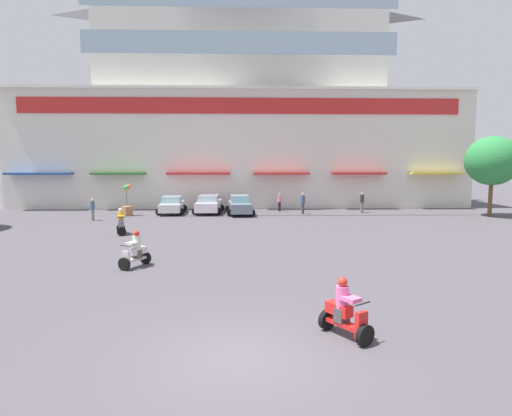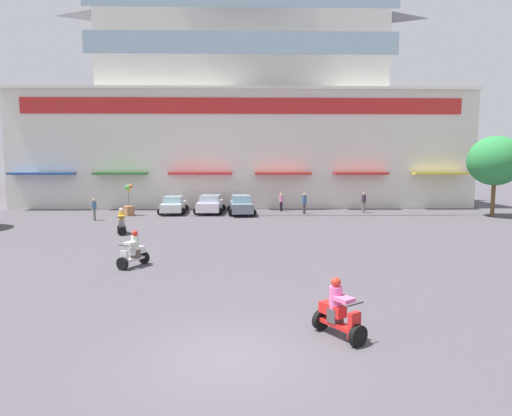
{
  "view_description": "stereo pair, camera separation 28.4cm",
  "coord_description": "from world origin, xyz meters",
  "px_view_note": "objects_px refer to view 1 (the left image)",
  "views": [
    {
      "loc": [
        0.1,
        -9.21,
        4.36
      ],
      "look_at": [
        0.89,
        15.88,
        1.62
      ],
      "focal_mm": 30.37,
      "sensor_mm": 36.0,
      "label": 1
    },
    {
      "loc": [
        0.38,
        -9.22,
        4.36
      ],
      "look_at": [
        0.89,
        15.88,
        1.62
      ],
      "focal_mm": 30.37,
      "sensor_mm": 36.0,
      "label": 2
    }
  ],
  "objects_px": {
    "parked_car_0": "(172,205)",
    "parked_car_1": "(209,204)",
    "pedestrian_0": "(303,202)",
    "pedestrian_3": "(93,208)",
    "pedestrian_1": "(280,201)",
    "parked_car_2": "(240,205)",
    "balloon_vendor_cart": "(127,205)",
    "scooter_rider_2": "(345,313)",
    "scooter_rider_3": "(135,252)",
    "pedestrian_2": "(362,201)",
    "plaza_tree_1": "(492,161)",
    "scooter_rider_4": "(121,223)"
  },
  "relations": [
    {
      "from": "plaza_tree_1",
      "to": "scooter_rider_2",
      "type": "xyz_separation_m",
      "value": [
        -17.02,
        -23.06,
        -3.75
      ]
    },
    {
      "from": "pedestrian_2",
      "to": "balloon_vendor_cart",
      "type": "height_order",
      "value": "balloon_vendor_cart"
    },
    {
      "from": "parked_car_2",
      "to": "pedestrian_1",
      "type": "relative_size",
      "value": 2.95
    },
    {
      "from": "pedestrian_0",
      "to": "pedestrian_1",
      "type": "height_order",
      "value": "pedestrian_0"
    },
    {
      "from": "plaza_tree_1",
      "to": "pedestrian_1",
      "type": "height_order",
      "value": "plaza_tree_1"
    },
    {
      "from": "parked_car_2",
      "to": "pedestrian_0",
      "type": "xyz_separation_m",
      "value": [
        5.2,
        0.18,
        0.2
      ]
    },
    {
      "from": "parked_car_0",
      "to": "scooter_rider_4",
      "type": "distance_m",
      "value": 10.18
    },
    {
      "from": "parked_car_1",
      "to": "parked_car_0",
      "type": "bearing_deg",
      "value": -177.62
    },
    {
      "from": "parked_car_2",
      "to": "pedestrian_2",
      "type": "relative_size",
      "value": 2.68
    },
    {
      "from": "pedestrian_1",
      "to": "pedestrian_2",
      "type": "height_order",
      "value": "pedestrian_2"
    },
    {
      "from": "parked_car_0",
      "to": "balloon_vendor_cart",
      "type": "xyz_separation_m",
      "value": [
        -3.37,
        -1.21,
        0.15
      ]
    },
    {
      "from": "parked_car_1",
      "to": "parked_car_2",
      "type": "xyz_separation_m",
      "value": [
        2.59,
        -0.88,
        0.02
      ]
    },
    {
      "from": "pedestrian_0",
      "to": "pedestrian_1",
      "type": "distance_m",
      "value": 2.72
    },
    {
      "from": "scooter_rider_4",
      "to": "parked_car_2",
      "type": "bearing_deg",
      "value": 52.99
    },
    {
      "from": "parked_car_2",
      "to": "scooter_rider_3",
      "type": "bearing_deg",
      "value": -103.5
    },
    {
      "from": "plaza_tree_1",
      "to": "parked_car_1",
      "type": "xyz_separation_m",
      "value": [
        -22.36,
        2.66,
        -3.6
      ]
    },
    {
      "from": "scooter_rider_3",
      "to": "pedestrian_1",
      "type": "height_order",
      "value": "pedestrian_1"
    },
    {
      "from": "scooter_rider_2",
      "to": "scooter_rider_3",
      "type": "bearing_deg",
      "value": 133.28
    },
    {
      "from": "pedestrian_2",
      "to": "pedestrian_3",
      "type": "xyz_separation_m",
      "value": [
        -21.04,
        -4.29,
        -0.04
      ]
    },
    {
      "from": "parked_car_2",
      "to": "pedestrian_3",
      "type": "relative_size",
      "value": 2.83
    },
    {
      "from": "parked_car_1",
      "to": "pedestrian_2",
      "type": "height_order",
      "value": "pedestrian_2"
    },
    {
      "from": "scooter_rider_4",
      "to": "balloon_vendor_cart",
      "type": "relative_size",
      "value": 0.62
    },
    {
      "from": "scooter_rider_4",
      "to": "pedestrian_0",
      "type": "bearing_deg",
      "value": 37.85
    },
    {
      "from": "parked_car_1",
      "to": "pedestrian_3",
      "type": "height_order",
      "value": "pedestrian_3"
    },
    {
      "from": "scooter_rider_3",
      "to": "balloon_vendor_cart",
      "type": "bearing_deg",
      "value": 105.76
    },
    {
      "from": "scooter_rider_4",
      "to": "parked_car_1",
      "type": "bearing_deg",
      "value": 66.52
    },
    {
      "from": "parked_car_0",
      "to": "scooter_rider_2",
      "type": "relative_size",
      "value": 2.83
    },
    {
      "from": "parked_car_2",
      "to": "scooter_rider_4",
      "type": "distance_m",
      "value": 11.68
    },
    {
      "from": "scooter_rider_3",
      "to": "pedestrian_1",
      "type": "distance_m",
      "value": 21.17
    },
    {
      "from": "pedestrian_3",
      "to": "balloon_vendor_cart",
      "type": "bearing_deg",
      "value": 59.31
    },
    {
      "from": "parked_car_0",
      "to": "pedestrian_3",
      "type": "height_order",
      "value": "pedestrian_3"
    },
    {
      "from": "pedestrian_3",
      "to": "parked_car_2",
      "type": "bearing_deg",
      "value": 17.46
    },
    {
      "from": "parked_car_1",
      "to": "scooter_rider_2",
      "type": "relative_size",
      "value": 2.93
    },
    {
      "from": "pedestrian_0",
      "to": "pedestrian_3",
      "type": "distance_m",
      "value": 16.32
    },
    {
      "from": "balloon_vendor_cart",
      "to": "pedestrian_1",
      "type": "bearing_deg",
      "value": 12.35
    },
    {
      "from": "parked_car_1",
      "to": "scooter_rider_2",
      "type": "distance_m",
      "value": 26.27
    },
    {
      "from": "pedestrian_1",
      "to": "parked_car_2",
      "type": "bearing_deg",
      "value": -146.72
    },
    {
      "from": "pedestrian_3",
      "to": "balloon_vendor_cart",
      "type": "distance_m",
      "value": 3.39
    },
    {
      "from": "scooter_rider_4",
      "to": "pedestrian_3",
      "type": "height_order",
      "value": "pedestrian_3"
    },
    {
      "from": "parked_car_0",
      "to": "parked_car_1",
      "type": "xyz_separation_m",
      "value": [
        3.03,
        0.13,
        0.03
      ]
    },
    {
      "from": "plaza_tree_1",
      "to": "parked_car_0",
      "type": "height_order",
      "value": "plaza_tree_1"
    },
    {
      "from": "plaza_tree_1",
      "to": "scooter_rider_2",
      "type": "relative_size",
      "value": 4.19
    },
    {
      "from": "pedestrian_0",
      "to": "scooter_rider_3",
      "type": "bearing_deg",
      "value": -118.03
    },
    {
      "from": "balloon_vendor_cart",
      "to": "scooter_rider_2",
      "type": "bearing_deg",
      "value": -64.29
    },
    {
      "from": "scooter_rider_2",
      "to": "pedestrian_1",
      "type": "bearing_deg",
      "value": 88.5
    },
    {
      "from": "scooter_rider_2",
      "to": "pedestrian_3",
      "type": "distance_m",
      "value": 25.34
    },
    {
      "from": "parked_car_1",
      "to": "pedestrian_1",
      "type": "distance_m",
      "value": 6.21
    },
    {
      "from": "plaza_tree_1",
      "to": "balloon_vendor_cart",
      "type": "bearing_deg",
      "value": 177.38
    },
    {
      "from": "plaza_tree_1",
      "to": "pedestrian_3",
      "type": "distance_m",
      "value": 30.72
    },
    {
      "from": "parked_car_1",
      "to": "scooter_rider_4",
      "type": "distance_m",
      "value": 11.13
    }
  ]
}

